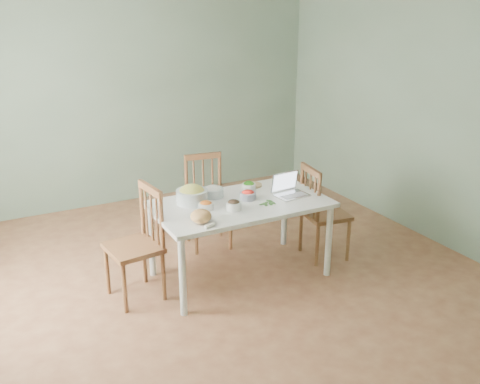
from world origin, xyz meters
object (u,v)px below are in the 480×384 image
chair_right (325,212)px  chair_left (133,245)px  bowl_squash (192,194)px  laptop (292,185)px  chair_far (208,203)px  dining_table (240,239)px  bread_boule (201,216)px

chair_right → chair_left: bearing=94.8°
chair_left → chair_right: (1.98, -0.12, -0.02)m
bowl_squash → laptop: (0.91, -0.28, 0.02)m
chair_left → laptop: bearing=77.0°
chair_left → chair_right: chair_left is taller
laptop → chair_far: bearing=115.9°
dining_table → chair_right: bearing=-2.2°
bread_boule → bowl_squash: size_ratio=0.62×
chair_left → laptop: (1.53, -0.16, 0.35)m
dining_table → laptop: bearing=-9.3°
chair_far → laptop: (0.50, -0.84, 0.37)m
chair_right → bread_boule: chair_right is taller
chair_right → dining_table: bearing=96.0°
bread_boule → laptop: 1.05m
bread_boule → laptop: bearing=10.2°
chair_right → bread_boule: 1.53m
chair_right → laptop: 0.58m
chair_right → bread_boule: size_ratio=5.47×
chair_left → bowl_squash: size_ratio=3.51×
chair_far → bowl_squash: bearing=-117.9°
bread_boule → bowl_squash: (0.11, 0.46, 0.03)m
dining_table → laptop: 0.71m
chair_left → bowl_squash: bearing=93.3°
dining_table → bread_boule: (-0.51, -0.27, 0.44)m
dining_table → chair_right: size_ratio=1.64×
bread_boule → dining_table: bearing=27.8°
dining_table → bread_boule: size_ratio=9.00×
dining_table → chair_far: size_ratio=1.64×
chair_left → chair_right: size_ratio=1.04×
chair_far → chair_left: chair_left is taller
chair_far → chair_left: size_ratio=0.96×
chair_far → bread_boule: 1.20m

